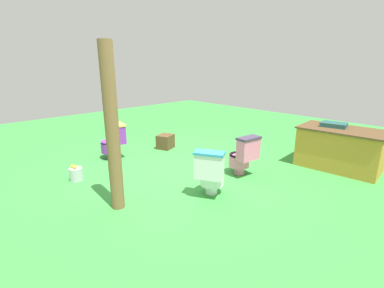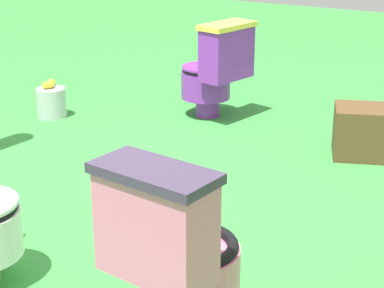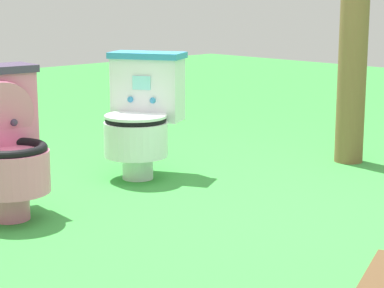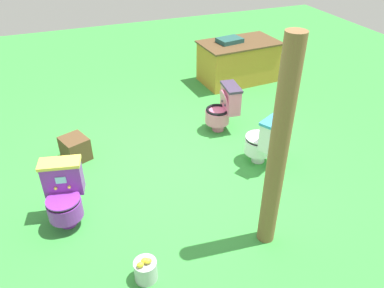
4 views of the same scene
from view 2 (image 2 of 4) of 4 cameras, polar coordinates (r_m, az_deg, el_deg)
The scene contains 5 objects.
ground at distance 3.69m, azimuth -2.62°, elevation -4.86°, with size 14.00×14.00×0.00m, color green.
toilet_pink at distance 2.43m, azimuth -1.41°, elevation -8.98°, with size 0.54×0.46×0.73m.
toilet_purple at distance 4.97m, azimuth 1.96°, elevation 6.33°, with size 0.50×0.57×0.73m.
small_crate at distance 4.40m, azimuth 14.27°, elevation 1.02°, with size 0.32×0.36×0.32m, color brown.
lemon_bucket at distance 5.17m, azimuth -11.85°, elevation 3.54°, with size 0.22×0.22×0.28m.
Camera 2 is at (2.80, 1.83, 1.56)m, focal length 62.79 mm.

